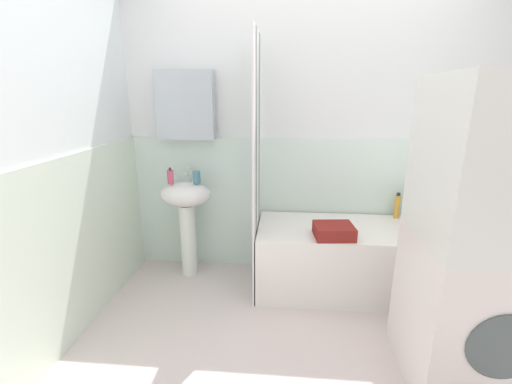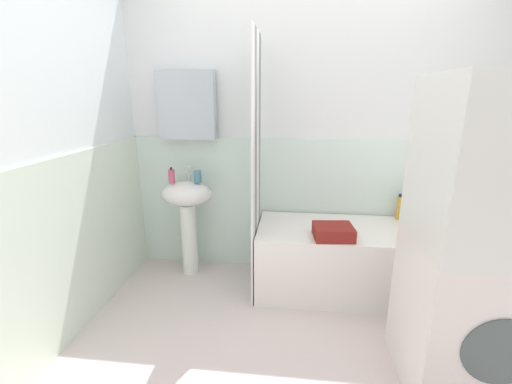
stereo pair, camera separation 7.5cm
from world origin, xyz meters
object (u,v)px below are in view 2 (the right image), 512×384
at_px(toothbrush_cup, 198,177).
at_px(lotion_bottle, 430,209).
at_px(towel_folded, 333,232).
at_px(sink, 187,208).
at_px(body_wash_bottle, 399,207).
at_px(soap_dispenser, 172,176).
at_px(washer_dryer_stack, 481,246).
at_px(shampoo_bottle, 414,208).
at_px(bathtub, 350,260).

distance_m(toothbrush_cup, lotion_bottle, 1.95).
bearing_deg(towel_folded, sink, 164.17).
bearing_deg(body_wash_bottle, towel_folded, -141.95).
bearing_deg(soap_dispenser, washer_dryer_stack, -26.70).
height_order(toothbrush_cup, washer_dryer_stack, washer_dryer_stack).
height_order(lotion_bottle, washer_dryer_stack, washer_dryer_stack).
height_order(soap_dispenser, toothbrush_cup, soap_dispenser).
distance_m(toothbrush_cup, shampoo_bottle, 1.82).
distance_m(body_wash_bottle, towel_folded, 0.74).
height_order(sink, lotion_bottle, sink).
relative_size(soap_dispenser, lotion_bottle, 0.62).
relative_size(lotion_bottle, shampoo_bottle, 0.96).
height_order(bathtub, body_wash_bottle, body_wash_bottle).
relative_size(bathtub, shampoo_bottle, 6.45).
height_order(sink, washer_dryer_stack, washer_dryer_stack).
relative_size(toothbrush_cup, shampoo_bottle, 0.45).
xyz_separation_m(shampoo_bottle, towel_folded, (-0.70, -0.44, -0.06)).
bearing_deg(shampoo_bottle, towel_folded, -147.61).
bearing_deg(bathtub, soap_dispenser, 176.10).
relative_size(soap_dispenser, toothbrush_cup, 1.33).
relative_size(sink, towel_folded, 3.00).
bearing_deg(lotion_bottle, bathtub, -159.23).
bearing_deg(bathtub, lotion_bottle, 20.77).
relative_size(shampoo_bottle, washer_dryer_stack, 0.14).
distance_m(sink, shampoo_bottle, 1.91).
bearing_deg(bathtub, body_wash_bottle, 31.98).
distance_m(bathtub, body_wash_bottle, 0.61).
relative_size(lotion_bottle, towel_folded, 0.79).
distance_m(sink, washer_dryer_stack, 2.13).
relative_size(lotion_bottle, washer_dryer_stack, 0.13).
xyz_separation_m(lotion_bottle, washer_dryer_stack, (-0.18, -1.13, 0.18)).
height_order(soap_dispenser, body_wash_bottle, soap_dispenser).
distance_m(toothbrush_cup, body_wash_bottle, 1.71).
height_order(bathtub, washer_dryer_stack, washer_dryer_stack).
height_order(towel_folded, washer_dryer_stack, washer_dryer_stack).
xyz_separation_m(bathtub, body_wash_bottle, (0.41, 0.25, 0.38)).
bearing_deg(soap_dispenser, towel_folded, -12.97).
bearing_deg(body_wash_bottle, shampoo_bottle, -7.73).
bearing_deg(towel_folded, lotion_bottle, 28.53).
bearing_deg(shampoo_bottle, sink, -177.04).
xyz_separation_m(shampoo_bottle, washer_dryer_stack, (-0.05, -1.13, 0.18)).
bearing_deg(lotion_bottle, body_wash_bottle, 177.78).
bearing_deg(sink, toothbrush_cup, 3.09).
bearing_deg(lotion_bottle, soap_dispenser, -176.16).
relative_size(soap_dispenser, bathtub, 0.09).
height_order(sink, body_wash_bottle, sink).
bearing_deg(washer_dryer_stack, bathtub, 118.03).
xyz_separation_m(soap_dispenser, bathtub, (1.49, -0.10, -0.63)).
relative_size(soap_dispenser, towel_folded, 0.49).
relative_size(body_wash_bottle, towel_folded, 0.79).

